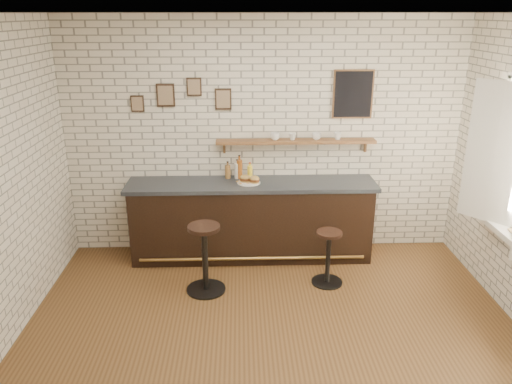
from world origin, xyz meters
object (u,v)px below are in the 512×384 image
at_px(shelf_cup_d, 338,136).
at_px(book_upper, 512,232).
at_px(bar_stool_right, 328,256).
at_px(ciabatta_sandwich, 250,179).
at_px(shelf_cup_a, 275,136).
at_px(shelf_cup_c, 316,136).
at_px(bitters_bottle_brown, 228,171).
at_px(sandwich_plate, 249,183).
at_px(bitters_bottle_white, 237,171).
at_px(bitters_bottle_amber, 239,169).
at_px(condiment_bottle_yellow, 250,172).
at_px(bar_stool_left, 205,256).
at_px(shelf_cup_b, 293,137).
at_px(bar_counter, 252,220).

height_order(shelf_cup_d, book_upper, shelf_cup_d).
bearing_deg(bar_stool_right, ciabatta_sandwich, 141.58).
xyz_separation_m(shelf_cup_a, shelf_cup_c, (0.52, 0.00, -0.00)).
relative_size(shelf_cup_a, shelf_cup_c, 1.04).
distance_m(shelf_cup_a, shelf_cup_d, 0.78).
distance_m(bitters_bottle_brown, shelf_cup_c, 1.20).
height_order(ciabatta_sandwich, bitters_bottle_brown, bitters_bottle_brown).
relative_size(bitters_bottle_brown, book_upper, 0.99).
xyz_separation_m(sandwich_plate, shelf_cup_a, (0.33, 0.22, 0.53)).
bearing_deg(bitters_bottle_white, sandwich_plate, -53.45).
bearing_deg(bitters_bottle_amber, condiment_bottle_yellow, 0.00).
bearing_deg(bar_stool_left, shelf_cup_d, 32.77).
bearing_deg(shelf_cup_c, ciabatta_sandwich, 131.04).
height_order(bar_stool_left, shelf_cup_d, shelf_cup_d).
distance_m(bitters_bottle_white, shelf_cup_a, 0.65).
xyz_separation_m(bar_stool_left, shelf_cup_b, (1.06, 1.05, 1.11)).
xyz_separation_m(condiment_bottle_yellow, bar_stool_left, (-0.53, -1.03, -0.67)).
distance_m(bitters_bottle_amber, book_upper, 3.15).
relative_size(bar_stool_left, bar_stool_right, 1.23).
bearing_deg(shelf_cup_c, bar_stool_left, 153.95).
xyz_separation_m(bar_stool_right, book_upper, (1.67, -0.73, 0.61)).
bearing_deg(shelf_cup_b, book_upper, -91.68).
distance_m(bar_stool_right, book_upper, 1.93).
xyz_separation_m(bar_stool_right, shelf_cup_c, (-0.05, 0.93, 1.19)).
relative_size(bitters_bottle_white, shelf_cup_b, 2.82).
bearing_deg(condiment_bottle_yellow, shelf_cup_c, 1.51).
relative_size(ciabatta_sandwich, condiment_bottle_yellow, 1.28).
height_order(bitters_bottle_brown, bitters_bottle_white, bitters_bottle_white).
distance_m(bitters_bottle_brown, condiment_bottle_yellow, 0.28).
bearing_deg(bar_stool_right, bitters_bottle_amber, 138.34).
distance_m(sandwich_plate, shelf_cup_d, 1.26).
distance_m(sandwich_plate, ciabatta_sandwich, 0.05).
bearing_deg(shelf_cup_c, bitters_bottle_white, 117.64).
bearing_deg(ciabatta_sandwich, shelf_cup_d, 11.24).
relative_size(bitters_bottle_brown, bitters_bottle_amber, 0.73).
bearing_deg(shelf_cup_d, condiment_bottle_yellow, 150.16).
height_order(sandwich_plate, shelf_cup_b, shelf_cup_b).
distance_m(condiment_bottle_yellow, shelf_cup_c, 0.95).
bearing_deg(bitters_bottle_brown, sandwich_plate, -36.89).
xyz_separation_m(condiment_bottle_yellow, shelf_cup_b, (0.54, 0.02, 0.44)).
relative_size(ciabatta_sandwich, shelf_cup_d, 2.80).
xyz_separation_m(shelf_cup_b, shelf_cup_c, (0.30, 0.00, 0.00)).
height_order(bitters_bottle_white, shelf_cup_c, shelf_cup_c).
xyz_separation_m(sandwich_plate, bitters_bottle_brown, (-0.26, 0.20, 0.08)).
bearing_deg(book_upper, bitters_bottle_amber, 178.88).
relative_size(shelf_cup_c, book_upper, 0.50).
bearing_deg(bar_stool_left, bar_stool_right, 4.99).
bearing_deg(shelf_cup_d, ciabatta_sandwich, 160.26).
distance_m(bitters_bottle_brown, book_upper, 3.28).
height_order(bar_counter, shelf_cup_a, shelf_cup_a).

